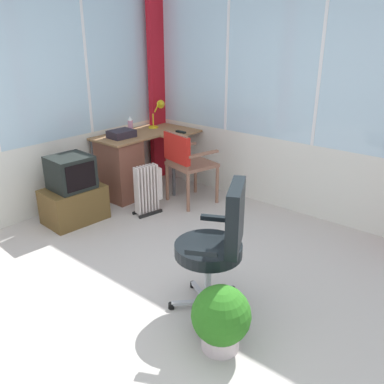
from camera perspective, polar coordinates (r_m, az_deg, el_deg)
The scene contains 13 objects.
ground at distance 3.29m, azimuth -3.60°, elevation -16.65°, with size 5.67×5.66×0.06m, color #BCB4AF.
east_window_panel at distance 4.63m, azimuth 17.09°, elevation 12.54°, with size 0.07×4.66×2.70m.
curtain_corner at distance 5.79m, azimuth -4.70°, elevation 14.56°, with size 0.32×0.07×2.60m, color red.
desk at distance 5.23m, azimuth -9.59°, elevation 3.61°, with size 1.25×0.79×0.77m.
desk_lamp at distance 5.58m, azimuth -4.50°, elevation 11.31°, with size 0.24×0.21×0.37m.
tv_remote at distance 5.31m, azimuth -1.55°, elevation 8.31°, with size 0.04×0.15×0.02m, color black.
spray_bottle at distance 5.34m, azimuth -8.52°, elevation 9.19°, with size 0.06×0.06×0.22m.
paper_tray at distance 5.13m, azimuth -9.73°, elevation 7.94°, with size 0.30×0.23×0.09m, color #28222C.
wooden_armchair at distance 4.90m, azimuth -1.10°, elevation 4.74°, with size 0.58×0.58×0.89m.
office_chair at distance 2.99m, azimuth 3.76°, elevation -6.53°, with size 0.62×0.58×1.02m.
tv_on_stand at distance 4.71m, azimuth -16.10°, elevation -0.12°, with size 0.67×0.48×0.75m.
space_heater at distance 4.76m, azimuth -6.03°, elevation 0.39°, with size 0.36×0.22×0.58m.
potted_plant at distance 2.84m, azimuth 4.04°, elevation -16.95°, with size 0.40×0.40×0.46m.
Camera 1 is at (-1.84, -1.81, 2.01)m, focal length 38.56 mm.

